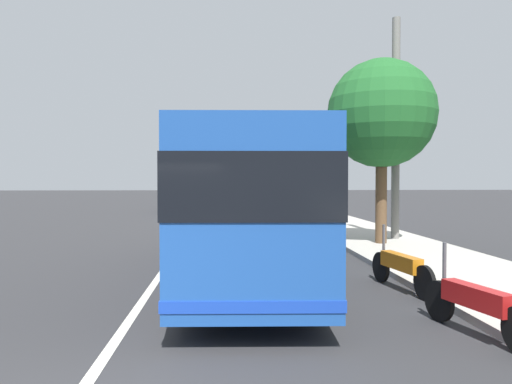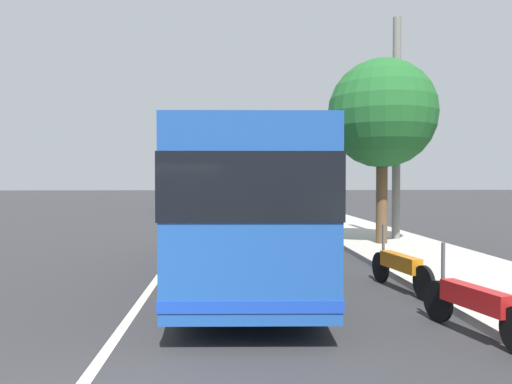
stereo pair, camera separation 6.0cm
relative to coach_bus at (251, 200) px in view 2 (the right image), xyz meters
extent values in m
cube|color=#B2ADA3|center=(2.16, -5.01, -1.71)|extent=(110.00, 3.60, 0.14)
cube|color=silver|center=(2.16, 2.14, -1.78)|extent=(110.00, 0.16, 0.01)
cube|color=#1E4C9E|center=(0.00, 0.00, -0.04)|extent=(10.54, 2.91, 2.79)
cube|color=black|center=(0.00, 0.00, 0.38)|extent=(10.58, 2.95, 0.92)
cube|color=#193FB2|center=(0.00, 0.00, -1.18)|extent=(10.57, 2.94, 0.16)
cylinder|color=black|center=(3.39, 0.93, -1.28)|extent=(1.01, 0.35, 1.00)
cylinder|color=black|center=(3.28, -1.26, -1.28)|extent=(1.01, 0.35, 1.00)
cylinder|color=black|center=(-3.28, 1.26, -1.28)|extent=(1.01, 0.35, 1.00)
cylinder|color=black|center=(-3.39, -0.93, -1.28)|extent=(1.01, 0.35, 1.00)
cylinder|color=black|center=(-3.96, -2.78, -1.46)|extent=(0.65, 0.22, 0.65)
cube|color=red|center=(-4.76, -2.96, -1.21)|extent=(1.25, 0.51, 0.31)
cylinder|color=#4C4C51|center=(-4.08, -2.80, -0.86)|extent=(0.06, 0.06, 0.70)
cylinder|color=black|center=(-0.96, -2.82, -1.45)|extent=(0.66, 0.18, 0.66)
cylinder|color=black|center=(-2.66, -3.09, -1.45)|extent=(0.66, 0.18, 0.66)
cube|color=orange|center=(-1.81, -2.96, -1.20)|extent=(1.31, 0.44, 0.31)
cylinder|color=#4C4C51|center=(-1.09, -2.84, -0.85)|extent=(0.06, 0.06, 0.70)
cube|color=silver|center=(20.41, -0.10, -1.18)|extent=(4.46, 2.04, 0.85)
cube|color=black|center=(20.24, -0.09, -0.49)|extent=(2.10, 1.77, 0.51)
cylinder|color=black|center=(21.90, 0.66, -1.46)|extent=(0.65, 0.25, 0.64)
cylinder|color=black|center=(21.81, -1.00, -1.46)|extent=(0.65, 0.25, 0.64)
cylinder|color=black|center=(19.01, 0.81, -1.46)|extent=(0.65, 0.25, 0.64)
cylinder|color=black|center=(18.93, -0.85, -1.46)|extent=(0.65, 0.25, 0.64)
cube|color=navy|center=(23.93, 3.79, -1.24)|extent=(4.39, 1.80, 0.72)
cube|color=black|center=(24.13, 3.79, -0.61)|extent=(2.41, 1.65, 0.54)
cylinder|color=black|center=(22.49, 2.97, -1.46)|extent=(0.64, 0.23, 0.64)
cylinder|color=black|center=(22.48, 4.58, -1.46)|extent=(0.64, 0.23, 0.64)
cylinder|color=black|center=(25.38, 3.00, -1.46)|extent=(0.64, 0.23, 0.64)
cylinder|color=black|center=(25.36, 4.60, -1.46)|extent=(0.64, 0.23, 0.64)
cylinder|color=brown|center=(4.56, -4.63, -0.08)|extent=(0.38, 0.38, 3.40)
sphere|color=#1E5B26|center=(4.56, -4.63, 2.70)|extent=(3.62, 3.62, 3.62)
cylinder|color=slate|center=(5.80, -5.55, 2.26)|extent=(0.29, 0.29, 8.09)
camera|label=1|loc=(-11.44, 0.63, 0.46)|focal=34.17mm
camera|label=2|loc=(-11.44, 0.57, 0.46)|focal=34.17mm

